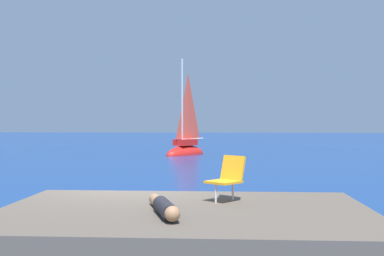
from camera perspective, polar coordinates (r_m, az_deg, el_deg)
ground_plane at (r=10.77m, az=-7.13°, el=-10.40°), size 160.00×160.00×0.00m
shore_ledge at (r=7.97m, az=-0.87°, el=-11.89°), size 6.01×3.95×0.68m
boulder_seaward at (r=9.99m, az=14.58°, el=-11.30°), size 1.07×1.37×0.87m
boulder_inland at (r=10.03m, az=9.20°, el=-11.24°), size 0.90×0.74×0.53m
sailboat_near at (r=30.27m, az=-0.77°, el=-2.50°), size 2.91×3.51×6.56m
person_sunbather at (r=7.42m, az=-3.33°, el=-9.28°), size 0.67×1.72×0.25m
beach_chair at (r=8.62m, az=4.23°, el=-5.67°), size 0.75×0.76×0.80m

